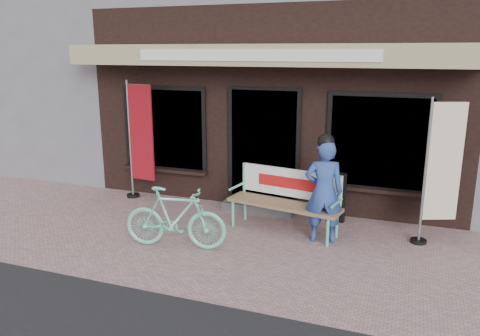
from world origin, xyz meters
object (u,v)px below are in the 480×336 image
at_px(nobori_red, 140,139).
at_px(bench, 286,196).
at_px(bicycle, 175,218).
at_px(person, 324,190).
at_px(nobori_cream, 440,170).
at_px(menu_stand, 333,195).

bearing_deg(nobori_red, bench, -6.59).
height_order(bench, nobori_red, nobori_red).
bearing_deg(bicycle, person, -73.13).
bearing_deg(nobori_cream, menu_stand, 142.88).
bearing_deg(nobori_cream, bicycle, -178.62).
height_order(bench, nobori_cream, nobori_cream).
xyz_separation_m(nobori_red, menu_stand, (3.70, 0.07, -0.74)).
height_order(bicycle, nobori_cream, nobori_cream).
height_order(bicycle, menu_stand, bicycle).
distance_m(bench, bicycle, 1.82).
relative_size(person, nobori_red, 0.73).
xyz_separation_m(nobori_cream, menu_stand, (-1.59, 0.45, -0.69)).
xyz_separation_m(person, nobori_red, (-3.70, 0.90, 0.36)).
bearing_deg(nobori_red, menu_stand, 6.43).
bearing_deg(bench, menu_stand, 58.59).
height_order(person, bicycle, person).
bearing_deg(person, bicycle, -167.66).
height_order(bench, bicycle, bench).
xyz_separation_m(person, menu_stand, (0.00, 0.96, -0.38)).
bearing_deg(menu_stand, person, -68.72).
distance_m(bench, menu_stand, 0.97).
height_order(bicycle, nobori_red, nobori_red).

